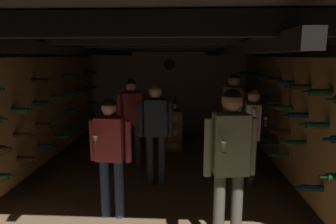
{
  "coord_description": "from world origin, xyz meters",
  "views": [
    {
      "loc": [
        0.41,
        -4.7,
        2.06
      ],
      "look_at": [
        0.16,
        0.02,
        1.17
      ],
      "focal_mm": 31.63,
      "sensor_mm": 36.0,
      "label": 1
    }
  ],
  "objects": [
    {
      "name": "ground_plane",
      "position": [
        0.0,
        0.0,
        0.0
      ],
      "size": [
        8.4,
        8.4,
        0.0
      ],
      "primitive_type": "plane",
      "color": "#8C7051"
    },
    {
      "name": "room_shell",
      "position": [
        0.0,
        0.27,
        1.43
      ],
      "size": [
        4.72,
        6.52,
        2.41
      ],
      "color": "gray",
      "rests_on": "ground_plane"
    },
    {
      "name": "wine_crate_stack",
      "position": [
        0.12,
        1.66,
        0.45
      ],
      "size": [
        0.52,
        0.35,
        0.9
      ],
      "color": "olive",
      "rests_on": "ground_plane"
    },
    {
      "name": "display_bottle",
      "position": [
        0.23,
        1.65,
        1.04
      ],
      "size": [
        0.08,
        0.08,
        0.35
      ],
      "color": "#0F2838",
      "rests_on": "wine_crate_stack"
    },
    {
      "name": "person_host_center",
      "position": [
        -0.03,
        -0.16,
        0.99
      ],
      "size": [
        0.54,
        0.24,
        1.65
      ],
      "color": "#2D2D33",
      "rests_on": "ground_plane"
    },
    {
      "name": "person_guest_far_left",
      "position": [
        -0.54,
        0.6,
        1.0
      ],
      "size": [
        0.52,
        0.4,
        1.66
      ],
      "color": "#4C473D",
      "rests_on": "ground_plane"
    },
    {
      "name": "person_guest_near_left",
      "position": [
        -0.5,
        -1.18,
        0.93
      ],
      "size": [
        0.54,
        0.33,
        1.55
      ],
      "color": "#232D4C",
      "rests_on": "ground_plane"
    },
    {
      "name": "person_guest_far_right",
      "position": [
        1.34,
        0.86,
        1.07
      ],
      "size": [
        0.42,
        0.49,
        1.75
      ],
      "color": "#4C473D",
      "rests_on": "ground_plane"
    },
    {
      "name": "person_guest_near_right",
      "position": [
        0.89,
        -1.8,
        1.07
      ],
      "size": [
        0.54,
        0.36,
        1.76
      ],
      "color": "#4C473D",
      "rests_on": "ground_plane"
    },
    {
      "name": "person_guest_mid_right",
      "position": [
        1.5,
        -0.07,
        0.93
      ],
      "size": [
        0.33,
        0.54,
        1.56
      ],
      "color": "#4C473D",
      "rests_on": "ground_plane"
    }
  ]
}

